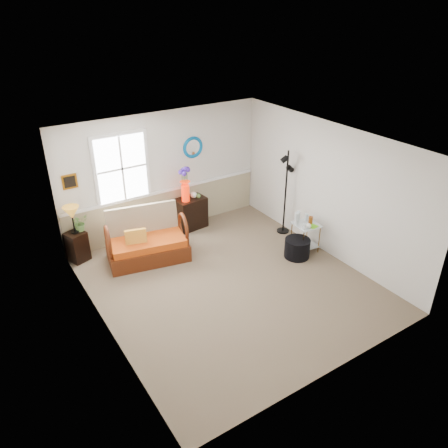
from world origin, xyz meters
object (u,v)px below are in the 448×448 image
cabinet (191,213)px  side_table (305,237)px  lamp_stand (77,247)px  floor_lamp (286,193)px  loveseat (147,236)px  ottoman (297,248)px

cabinet → side_table: size_ratio=1.18×
lamp_stand → side_table: bearing=-28.2°
cabinet → side_table: (1.44, -2.12, -0.05)m
floor_lamp → loveseat: bearing=-173.9°
floor_lamp → side_table: bearing=-82.4°
loveseat → cabinet: 1.52m
floor_lamp → cabinet: bearing=158.6°
lamp_stand → floor_lamp: 4.34m
lamp_stand → cabinet: size_ratio=0.86×
cabinet → floor_lamp: floor_lamp is taller
loveseat → floor_lamp: (2.94, -0.59, 0.43)m
lamp_stand → floor_lamp: floor_lamp is taller
lamp_stand → cabinet: (2.51, 0.00, 0.05)m
cabinet → side_table: 2.57m
lamp_stand → cabinet: 2.51m
lamp_stand → loveseat: bearing=-30.6°
loveseat → side_table: loveseat is taller
lamp_stand → cabinet: cabinet is taller
floor_lamp → ottoman: size_ratio=3.70×
cabinet → floor_lamp: (1.59, -1.28, 0.58)m
loveseat → floor_lamp: size_ratio=0.82×
loveseat → ottoman: (2.50, -1.54, -0.30)m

